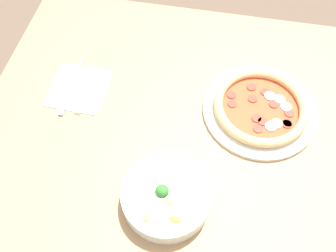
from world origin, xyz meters
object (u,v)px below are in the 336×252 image
(fork, at_px, (88,88))
(knife, at_px, (74,84))
(bowl, at_px, (168,196))
(pizza, at_px, (262,108))

(fork, distance_m, knife, 0.04)
(fork, relative_size, knife, 0.87)
(fork, bearing_deg, bowl, 44.48)
(fork, bearing_deg, pizza, 91.22)
(knife, bearing_deg, bowl, 47.88)
(pizza, relative_size, fork, 1.79)
(bowl, distance_m, fork, 0.41)
(bowl, xyz_separation_m, knife, (0.33, -0.29, -0.03))
(knife, bearing_deg, fork, 80.65)
(pizza, relative_size, knife, 1.56)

